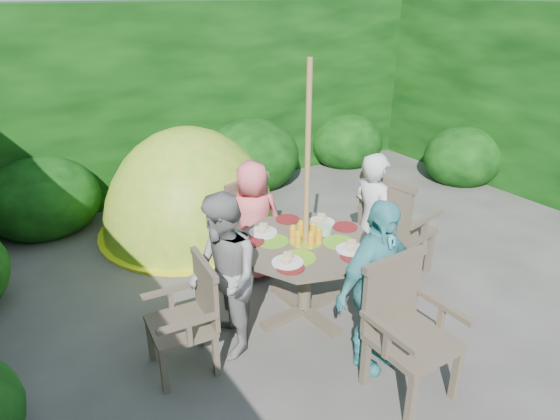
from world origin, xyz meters
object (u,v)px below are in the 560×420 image
patio_table (306,253)px  child_front (376,287)px  child_right (372,222)px  garden_chair_back (238,219)px  child_back (253,221)px  garden_chair_right (393,225)px  garden_chair_front (406,326)px  child_left (223,277)px  garden_chair_left (190,316)px  parasol_pole (307,199)px  dome_tent (193,230)px

patio_table → child_front: (0.05, -0.80, 0.08)m
patio_table → child_right: 0.80m
garden_chair_back → child_back: size_ratio=0.79×
garden_chair_right → child_back: (-1.14, 0.73, 0.04)m
child_right → child_back: 1.13m
garden_chair_front → child_back: child_back is taller
garden_chair_front → child_left: (-0.88, 1.04, 0.15)m
child_right → child_back: bearing=50.1°
patio_table → garden_chair_right: bearing=3.4°
patio_table → garden_chair_front: bearing=-85.9°
garden_chair_left → child_right: (1.90, 0.15, 0.22)m
child_right → child_back: child_right is taller
child_right → child_left: bearing=95.1°
child_right → child_front: 1.13m
child_back → child_front: size_ratio=0.88×
parasol_pole → child_front: 0.90m
child_left → child_front: bearing=61.0°
parasol_pole → garden_chair_front: (0.08, -1.09, -0.59)m
garden_chair_left → child_front: child_front is taller
patio_table → garden_chair_left: size_ratio=1.56×
child_front → child_right: bearing=40.4°
garden_chair_right → dome_tent: (-1.26, 2.01, -0.55)m
garden_chair_left → child_back: 1.38m
dome_tent → child_back: bearing=-81.9°
child_left → garden_chair_front: bearing=52.3°
child_right → child_left: (-1.60, -0.11, -0.01)m
garden_chair_front → parasol_pole: bearing=93.9°
patio_table → dome_tent: dome_tent is taller
garden_chair_left → dome_tent: 2.40m
garden_chair_back → child_back: (0.01, -0.30, 0.10)m
garden_chair_front → child_right: bearing=57.6°
garden_chair_front → child_right: 1.36m
garden_chair_front → child_back: size_ratio=0.80×
garden_chair_front → garden_chair_back: bearing=93.4°
garden_chair_front → dome_tent: (-0.25, 3.17, -0.51)m
child_left → dome_tent: size_ratio=0.53×
garden_chair_front → child_back: 1.90m
parasol_pole → garden_chair_left: parasol_pole is taller
child_left → dome_tent: 2.32m
child_right → child_front: (-0.74, -0.85, 0.01)m
dome_tent → garden_chair_left: bearing=-110.3°
garden_chair_right → garden_chair_front: 1.53m
child_front → child_left: bearing=130.4°
patio_table → dome_tent: size_ratio=0.53×
garden_chair_back → child_front: child_front is taller
child_left → child_front: (0.85, -0.74, 0.02)m
garden_chair_back → dome_tent: size_ratio=0.38×
garden_chair_left → child_right: child_right is taller
patio_table → garden_chair_back: size_ratio=1.39×
child_right → dome_tent: (-0.97, 2.02, -0.67)m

